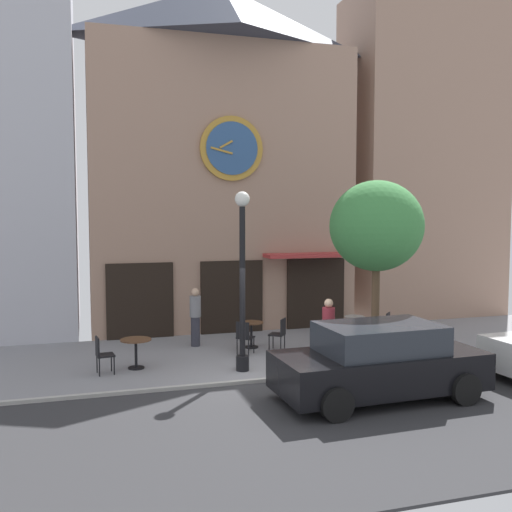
% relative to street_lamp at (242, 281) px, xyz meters
% --- Properties ---
extents(ground_plane, '(28.13, 11.19, 0.13)m').
position_rel_street_lamp_xyz_m(ground_plane, '(0.63, -1.22, -2.22)').
color(ground_plane, gray).
extents(clock_building, '(8.61, 3.88, 11.27)m').
position_rel_street_lamp_xyz_m(clock_building, '(0.84, 5.64, 3.61)').
color(clock_building, '#9E7A66').
rests_on(clock_building, ground_plane).
extents(neighbor_building_right, '(5.68, 3.12, 11.73)m').
position_rel_street_lamp_xyz_m(neighbor_building_right, '(8.63, 5.93, 3.67)').
color(neighbor_building_right, '#9E7A66').
rests_on(neighbor_building_right, ground_plane).
extents(street_lamp, '(0.36, 0.36, 4.32)m').
position_rel_street_lamp_xyz_m(street_lamp, '(0.00, 0.00, 0.00)').
color(street_lamp, black).
rests_on(street_lamp, ground_plane).
extents(street_tree, '(2.39, 2.15, 4.62)m').
position_rel_street_lamp_xyz_m(street_tree, '(3.39, -0.32, 1.28)').
color(street_tree, brown).
rests_on(street_tree, ground_plane).
extents(cafe_table_leftmost, '(0.76, 0.76, 0.73)m').
position_rel_street_lamp_xyz_m(cafe_table_leftmost, '(-2.46, 0.93, -1.66)').
color(cafe_table_leftmost, black).
rests_on(cafe_table_leftmost, ground_plane).
extents(cafe_table_center_right, '(0.68, 0.68, 0.73)m').
position_rel_street_lamp_xyz_m(cafe_table_center_right, '(0.86, 2.20, -1.69)').
color(cafe_table_center_right, black).
rests_on(cafe_table_center_right, ground_plane).
extents(cafe_table_center, '(0.60, 0.60, 0.76)m').
position_rel_street_lamp_xyz_m(cafe_table_center, '(4.00, 2.05, -1.70)').
color(cafe_table_center, black).
rests_on(cafe_table_center, ground_plane).
extents(cafe_chair_right_end, '(0.56, 0.56, 0.90)m').
position_rel_street_lamp_xyz_m(cafe_chair_right_end, '(0.45, 1.49, -1.67)').
color(cafe_chair_right_end, black).
rests_on(cafe_chair_right_end, ground_plane).
extents(cafe_chair_corner, '(0.49, 0.49, 0.90)m').
position_rel_street_lamp_xyz_m(cafe_chair_corner, '(3.20, 2.08, -1.67)').
color(cafe_chair_corner, black).
rests_on(cafe_chair_corner, ground_plane).
extents(cafe_chair_outer, '(0.45, 0.45, 0.90)m').
position_rel_street_lamp_xyz_m(cafe_chair_outer, '(-3.28, 0.64, -1.67)').
color(cafe_chair_outer, black).
rests_on(cafe_chair_outer, ground_plane).
extents(cafe_chair_by_entrance, '(0.56, 0.56, 0.90)m').
position_rel_street_lamp_xyz_m(cafe_chair_by_entrance, '(1.51, 1.62, -1.67)').
color(cafe_chair_by_entrance, black).
rests_on(cafe_chair_by_entrance, ground_plane).
extents(cafe_chair_near_tree, '(0.56, 0.56, 0.90)m').
position_rel_street_lamp_xyz_m(cafe_chair_near_tree, '(4.77, 1.64, -1.67)').
color(cafe_chair_near_tree, black).
rests_on(cafe_chair_near_tree, ground_plane).
extents(cafe_chair_near_lamp, '(0.44, 0.44, 0.90)m').
position_rel_street_lamp_xyz_m(cafe_chair_near_lamp, '(3.95, 1.21, -1.67)').
color(cafe_chair_near_lamp, black).
rests_on(cafe_chair_near_lamp, ground_plane).
extents(pedestrian_maroon, '(0.45, 0.45, 1.67)m').
position_rel_street_lamp_xyz_m(pedestrian_maroon, '(2.22, -0.08, -1.33)').
color(pedestrian_maroon, '#2D2D38').
rests_on(pedestrian_maroon, ground_plane).
extents(pedestrian_grey, '(0.42, 0.42, 1.67)m').
position_rel_street_lamp_xyz_m(pedestrian_grey, '(-0.62, 2.84, -1.33)').
color(pedestrian_grey, '#2D2D38').
rests_on(pedestrian_grey, ground_plane).
extents(parked_car_black, '(4.36, 2.14, 1.55)m').
position_rel_street_lamp_xyz_m(parked_car_black, '(2.14, -2.81, -1.43)').
color(parked_car_black, black).
rests_on(parked_car_black, ground_plane).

